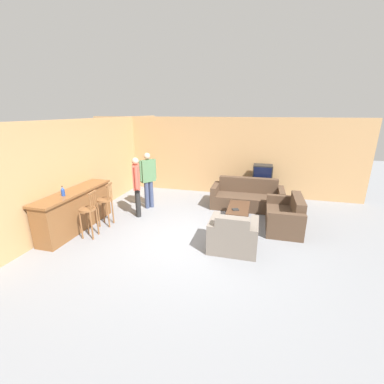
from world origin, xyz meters
The scene contains 16 objects.
ground_plane centered at (0.00, 0.00, 0.00)m, with size 24.00×24.00×0.00m, color gray.
wall_back centered at (0.00, 3.63, 1.30)m, with size 9.40×0.08×2.60m.
wall_left centered at (-3.15, 1.32, 1.30)m, with size 0.08×8.63×2.60m.
bar_counter centered at (-2.81, -0.19, 0.49)m, with size 0.55×2.27×0.97m.
bar_chair_near centered at (-2.23, -0.49, 0.59)m, with size 0.40×0.40×1.10m.
bar_chair_mid centered at (-2.23, 0.18, 0.59)m, with size 0.41×0.41×1.10m.
couch_far centered at (1.14, 2.37, 0.30)m, with size 2.07×0.88×0.86m.
armchair_near centered at (1.01, -0.22, 0.30)m, with size 0.99×0.84×0.84m.
loveseat_right centered at (2.15, 1.16, 0.30)m, with size 0.81×1.45×0.82m.
coffee_table centered at (0.99, 1.16, 0.37)m, with size 0.53×1.09×0.44m.
tv_unit centered at (1.54, 3.21, 0.33)m, with size 0.98×0.56×0.66m.
tv centered at (1.54, 3.21, 0.91)m, with size 0.60×0.47×0.50m.
bottle centered at (-2.78, -0.55, 1.07)m, with size 0.08×0.08×0.23m.
book_on_table centered at (0.93, 0.95, 0.45)m, with size 0.19×0.18×0.02m.
person_by_window centered at (-1.69, 1.61, 0.94)m, with size 0.39×0.46×1.66m.
person_by_counter centered at (-1.73, 0.95, 0.92)m, with size 0.36×0.53×1.63m.
Camera 1 is at (1.41, -5.08, 2.80)m, focal length 24.00 mm.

